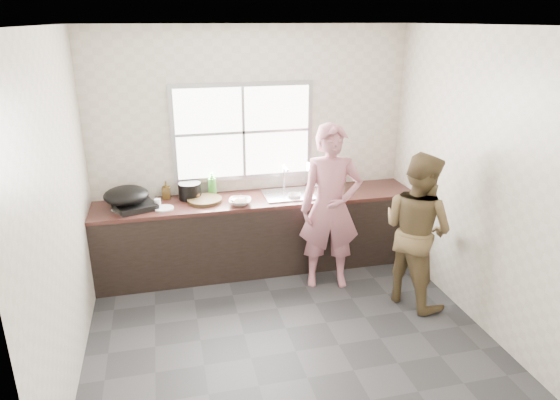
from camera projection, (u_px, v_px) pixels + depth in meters
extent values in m
cube|color=#2C2C2F|center=(286.00, 329.00, 4.70)|extent=(3.60, 3.20, 0.01)
cube|color=silver|center=(287.00, 24.00, 3.77)|extent=(3.60, 3.20, 0.01)
cube|color=beige|center=(252.00, 148.00, 5.70)|extent=(3.60, 0.01, 2.70)
cube|color=beige|center=(60.00, 211.00, 3.84)|extent=(0.01, 3.20, 2.70)
cube|color=beige|center=(474.00, 178.00, 4.63)|extent=(0.01, 3.20, 2.70)
cube|color=silver|center=(357.00, 285.00, 2.77)|extent=(3.60, 0.01, 2.70)
cube|color=black|center=(259.00, 234.00, 5.74)|extent=(3.60, 0.62, 0.82)
cube|color=#351A15|center=(258.00, 199.00, 5.59)|extent=(3.60, 0.64, 0.04)
cube|color=silver|center=(288.00, 195.00, 5.66)|extent=(0.55, 0.45, 0.02)
cylinder|color=silver|center=(284.00, 178.00, 5.79)|extent=(0.02, 0.02, 0.30)
cube|color=#9EA0A5|center=(243.00, 132.00, 5.60)|extent=(1.60, 0.05, 1.10)
cube|color=white|center=(244.00, 132.00, 5.58)|extent=(1.50, 0.01, 1.00)
imported|color=#AF6975|center=(330.00, 213.00, 5.24)|extent=(0.67, 0.51, 1.66)
imported|color=brown|center=(417.00, 230.00, 4.92)|extent=(0.86, 0.94, 1.57)
cylinder|color=#312513|center=(205.00, 200.00, 5.45)|extent=(0.48, 0.48, 0.04)
cube|color=#B8BBBF|center=(239.00, 198.00, 5.44)|extent=(0.19, 0.18, 0.01)
imported|color=silver|center=(240.00, 202.00, 5.37)|extent=(0.29, 0.29, 0.06)
imported|color=silver|center=(331.00, 192.00, 5.66)|extent=(0.26, 0.26, 0.07)
imported|color=white|center=(294.00, 195.00, 5.57)|extent=(0.19, 0.19, 0.06)
cylinder|color=black|center=(190.00, 191.00, 5.53)|extent=(0.30, 0.30, 0.18)
cylinder|color=silver|center=(164.00, 208.00, 5.25)|extent=(0.26, 0.26, 0.02)
imported|color=green|center=(212.00, 183.00, 5.64)|extent=(0.12, 0.12, 0.26)
imported|color=#4A3412|center=(166.00, 191.00, 5.54)|extent=(0.09, 0.09, 0.18)
imported|color=#4F2D13|center=(194.00, 193.00, 5.50)|extent=(0.13, 0.13, 0.15)
cylinder|color=silver|center=(158.00, 203.00, 5.27)|extent=(0.07, 0.07, 0.10)
cube|color=black|center=(135.00, 206.00, 5.26)|extent=(0.50, 0.50, 0.06)
ellipsoid|color=black|center=(126.00, 195.00, 5.22)|extent=(0.53, 0.53, 0.18)
cube|color=white|center=(326.00, 174.00, 5.93)|extent=(0.49, 0.43, 0.30)
cylinder|color=silver|center=(122.00, 209.00, 5.23)|extent=(0.27, 0.27, 0.01)
cylinder|color=#B3B6BA|center=(147.00, 201.00, 5.46)|extent=(0.35, 0.35, 0.01)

